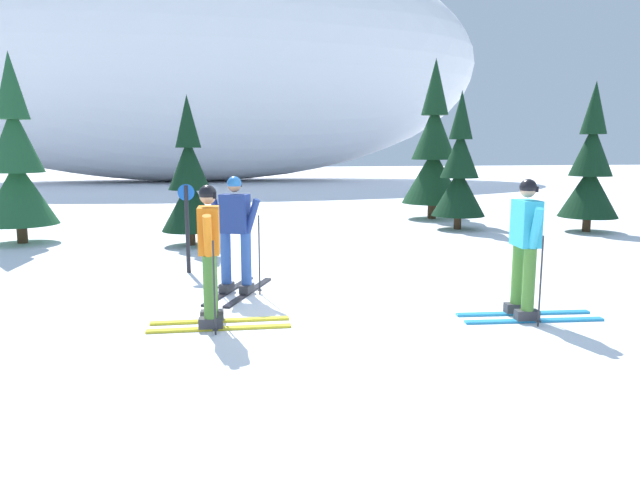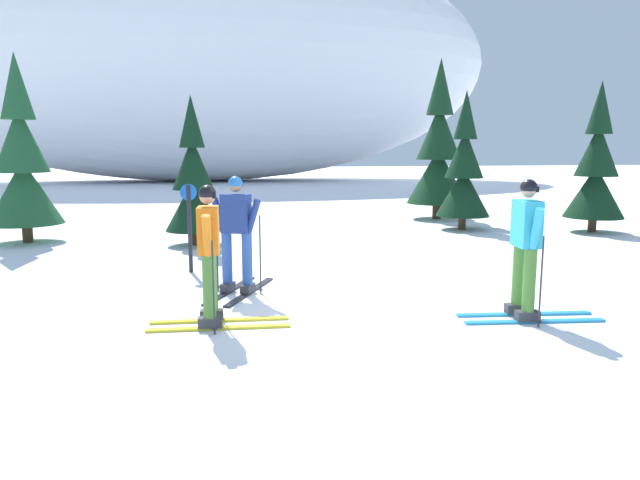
{
  "view_description": "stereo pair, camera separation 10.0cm",
  "coord_description": "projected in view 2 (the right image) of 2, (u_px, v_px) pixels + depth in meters",
  "views": [
    {
      "loc": [
        -1.68,
        -7.3,
        2.11
      ],
      "look_at": [
        -0.3,
        -0.08,
        0.95
      ],
      "focal_mm": 32.51,
      "sensor_mm": 36.0,
      "label": 1
    },
    {
      "loc": [
        -1.58,
        -7.32,
        2.11
      ],
      "look_at": [
        -0.3,
        -0.08,
        0.95
      ],
      "focal_mm": 32.51,
      "sensor_mm": 36.0,
      "label": 2
    }
  ],
  "objects": [
    {
      "name": "snow_ridge_background",
      "position": [
        194.0,
        58.0,
        36.74
      ],
      "size": [
        38.4,
        15.02,
        15.56
      ],
      "primitive_type": "ellipsoid",
      "color": "white",
      "rests_on": "ground"
    },
    {
      "name": "pine_tree_center_left",
      "position": [
        193.0,
        183.0,
        12.63
      ],
      "size": [
        1.26,
        1.26,
        3.26
      ],
      "color": "#47301E",
      "rests_on": "ground"
    },
    {
      "name": "ground_plane",
      "position": [
        341.0,
        309.0,
        7.72
      ],
      "size": [
        120.0,
        120.0,
        0.0
      ],
      "primitive_type": "plane",
      "color": "white"
    },
    {
      "name": "skier_navy_jacket",
      "position": [
        237.0,
        234.0,
        8.4
      ],
      "size": [
        1.11,
        1.79,
        1.72
      ],
      "color": "black",
      "rests_on": "ground"
    },
    {
      "name": "pine_tree_center",
      "position": [
        464.0,
        172.0,
        15.06
      ],
      "size": [
        1.39,
        1.39,
        3.59
      ],
      "color": "#47301E",
      "rests_on": "ground"
    },
    {
      "name": "pine_tree_far_right",
      "position": [
        596.0,
        170.0,
        14.55
      ],
      "size": [
        1.46,
        1.46,
        3.78
      ],
      "color": "#47301E",
      "rests_on": "ground"
    },
    {
      "name": "trail_marker_post",
      "position": [
        189.0,
        223.0,
        9.87
      ],
      "size": [
        0.28,
        0.07,
        1.52
      ],
      "color": "black",
      "rests_on": "ground"
    },
    {
      "name": "pine_tree_far_left",
      "position": [
        22.0,
        165.0,
        12.91
      ],
      "size": [
        1.62,
        1.62,
        4.2
      ],
      "color": "#47301E",
      "rests_on": "ground"
    },
    {
      "name": "skier_cyan_jacket",
      "position": [
        526.0,
        247.0,
        7.11
      ],
      "size": [
        1.79,
        0.79,
        1.75
      ],
      "color": "#2893CC",
      "rests_on": "ground"
    },
    {
      "name": "pine_tree_center_right",
      "position": [
        438.0,
        153.0,
        17.31
      ],
      "size": [
        1.83,
        1.83,
        4.74
      ],
      "color": "#47301E",
      "rests_on": "ground"
    },
    {
      "name": "skier_orange_jacket",
      "position": [
        210.0,
        254.0,
        6.85
      ],
      "size": [
        1.71,
        0.78,
        1.7
      ],
      "color": "gold",
      "rests_on": "ground"
    }
  ]
}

